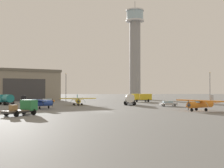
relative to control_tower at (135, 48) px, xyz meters
The scene contains 15 objects.
ground_plane 76.83m from the control_tower, 102.36° to the right, with size 400.00×400.00×0.00m, color slate.
control_tower is the anchor object (origin of this frame).
hangar 52.26m from the control_tower, 165.33° to the right, with size 34.54×31.29×11.81m.
airplane_yellow 58.64m from the control_tower, 114.28° to the right, with size 9.66×7.57×2.84m.
airplane_orange 74.67m from the control_tower, 87.74° to the right, with size 7.96×9.86×3.14m.
airplane_blue 73.47m from the control_tower, 115.52° to the right, with size 7.52×9.09×2.93m.
truck_flatbed_green 86.68m from the control_tower, 110.72° to the right, with size 5.23×6.07×2.51m.
truck_fuel_tanker_white 53.51m from the control_tower, 99.79° to the right, with size 3.71×7.20×3.04m.
truck_box_yellow 36.99m from the control_tower, 93.87° to the right, with size 6.84×4.22×2.77m.
truck_fuel_tanker_teal 66.27m from the control_tower, 131.99° to the right, with size 5.24×5.94×2.90m.
car_orange 52.99m from the control_tower, 132.78° to the right, with size 4.21×4.07×1.37m.
car_silver 59.74m from the control_tower, 89.48° to the right, with size 4.27×2.34×1.37m.
light_post_west 44.73m from the control_tower, 131.58° to the right, with size 0.44×0.44×9.64m.
light_post_north 41.14m from the control_tower, 55.39° to the right, with size 0.44×0.44×10.26m.
traffic_cone_near_left 62.85m from the control_tower, 86.00° to the right, with size 0.36×0.36×0.65m.
Camera 1 is at (-2.35, -55.29, 4.29)m, focal length 46.17 mm.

